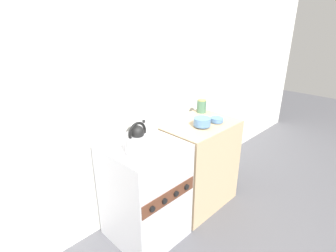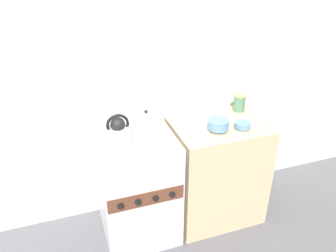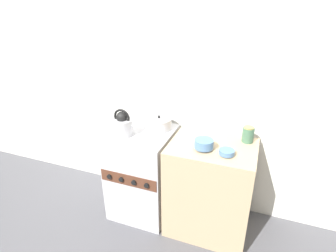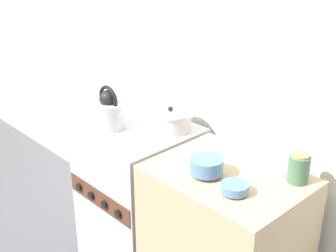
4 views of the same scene
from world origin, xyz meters
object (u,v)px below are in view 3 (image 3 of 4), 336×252
cooking_pot (159,123)px  enamel_bowl (204,144)px  stove (143,172)px  kettle (123,125)px  small_ceramic_bowl (227,152)px  storage_jar (248,135)px

cooking_pot → enamel_bowl: (0.48, -0.23, -0.01)m
stove → kettle: kettle is taller
enamel_bowl → small_ceramic_bowl: bearing=-8.5°
kettle → enamel_bowl: kettle is taller
stove → kettle: bearing=-140.3°
cooking_pot → storage_jar: (0.79, 0.02, 0.01)m
enamel_bowl → stove: bearing=170.5°
kettle → storage_jar: size_ratio=1.80×
kettle → storage_jar: 1.07m
cooking_pot → enamel_bowl: 0.53m
enamel_bowl → small_ceramic_bowl: 0.19m
kettle → cooking_pot: 0.34m
kettle → small_ceramic_bowl: 0.92m
cooking_pot → enamel_bowl: cooking_pot is taller
stove → kettle: 0.55m
stove → cooking_pot: bearing=45.5°
kettle → cooking_pot: kettle is taller
kettle → storage_jar: (1.04, 0.25, -0.03)m
kettle → storage_jar: kettle is taller
stove → small_ceramic_bowl: small_ceramic_bowl is taller
stove → enamel_bowl: 0.78m
kettle → enamel_bowl: size_ratio=1.62×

